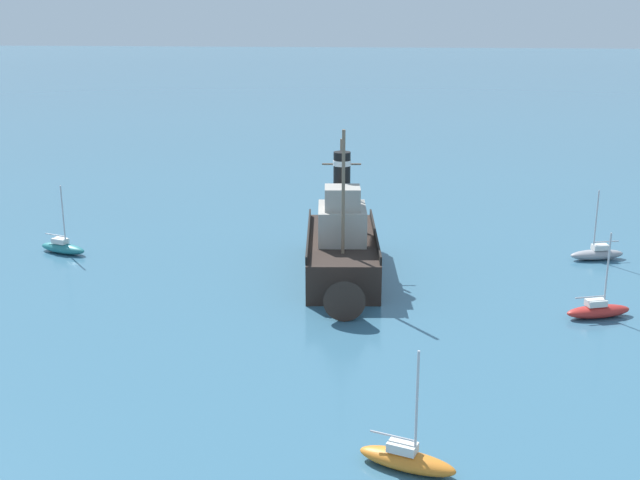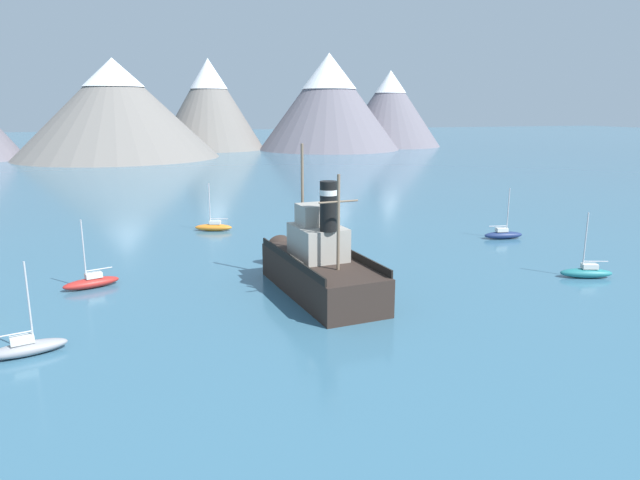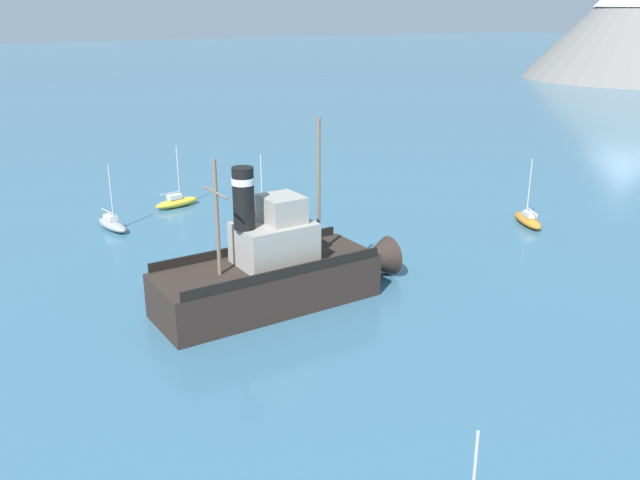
% 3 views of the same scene
% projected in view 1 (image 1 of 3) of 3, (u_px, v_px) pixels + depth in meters
% --- Properties ---
extents(ground_plane, '(600.00, 600.00, 0.00)m').
position_uv_depth(ground_plane, '(350.00, 276.00, 51.85)').
color(ground_plane, '#38667F').
extents(old_tugboat, '(5.47, 14.65, 9.90)m').
position_uv_depth(old_tugboat, '(342.00, 249.00, 51.21)').
color(old_tugboat, '#2D231E').
rests_on(old_tugboat, ground).
extents(sailboat_teal, '(3.94, 2.36, 4.90)m').
position_uv_depth(sailboat_teal, '(63.00, 247.00, 56.50)').
color(sailboat_teal, '#23757A').
rests_on(sailboat_teal, ground).
extents(sailboat_orange, '(3.95, 2.31, 4.90)m').
position_uv_depth(sailboat_orange, '(407.00, 459.00, 30.09)').
color(sailboat_orange, orange).
rests_on(sailboat_orange, ground).
extents(sailboat_red, '(3.95, 2.20, 4.90)m').
position_uv_depth(sailboat_red, '(598.00, 310.00, 44.82)').
color(sailboat_red, '#B22823').
rests_on(sailboat_red, ground).
extents(sailboat_grey, '(3.95, 2.01, 4.90)m').
position_uv_depth(sailboat_grey, '(597.00, 254.00, 55.07)').
color(sailboat_grey, gray).
rests_on(sailboat_grey, ground).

